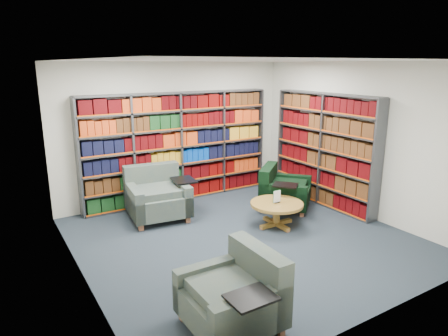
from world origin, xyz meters
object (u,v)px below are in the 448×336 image
chair_teal_left (156,197)px  chair_teal_front (238,297)px  chair_green_right (281,191)px  coffee_table (277,207)px

chair_teal_left → chair_teal_front: size_ratio=1.17×
chair_green_right → coffee_table: size_ratio=1.39×
chair_teal_front → coffee_table: 2.84m
chair_teal_left → chair_teal_front: 3.49m
chair_teal_left → chair_green_right: (2.26, -0.84, -0.05)m
chair_teal_left → coffee_table: size_ratio=1.39×
chair_teal_front → coffee_table: chair_teal_front is taller
coffee_table → chair_teal_left: bearing=136.2°
chair_teal_left → coffee_table: 2.21m
chair_teal_left → coffee_table: bearing=-43.8°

